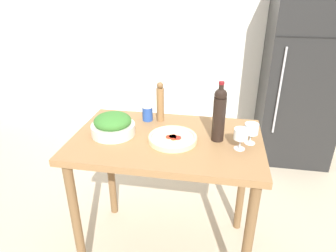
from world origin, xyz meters
TOP-DOWN VIEW (x-y plane):
  - ground_plane at (0.00, 0.00)m, footprint 14.00×14.00m
  - wall_back at (-0.00, 1.91)m, footprint 6.40×0.08m
  - refrigerator at (1.09, 1.54)m, footprint 0.72×0.67m
  - prep_counter at (0.00, 0.00)m, footprint 1.13×0.72m
  - wine_bottle at (0.30, 0.03)m, footprint 0.07×0.07m
  - wine_glass_near at (0.42, -0.06)m, footprint 0.08×0.08m
  - wine_glass_far at (0.48, 0.01)m, footprint 0.08×0.08m
  - pepper_mill at (-0.09, 0.24)m, footprint 0.05×0.05m
  - salad_bowl at (-0.33, -0.01)m, footprint 0.27×0.27m
  - homemade_pizza at (0.04, -0.04)m, footprint 0.29×0.29m
  - salt_canister at (-0.17, 0.23)m, footprint 0.07×0.07m

SIDE VIEW (x-z plane):
  - ground_plane at x=0.00m, z-range 0.00..0.00m
  - prep_counter at x=0.00m, z-range 0.32..1.22m
  - refrigerator at x=1.09m, z-range 0.00..1.84m
  - homemade_pizza at x=0.04m, z-range 0.90..0.94m
  - salt_canister at x=-0.17m, z-range 0.90..1.01m
  - salad_bowl at x=-0.33m, z-range 0.89..1.03m
  - wine_glass_near at x=0.42m, z-range 0.93..1.05m
  - wine_glass_far at x=0.48m, z-range 0.93..1.05m
  - pepper_mill at x=-0.09m, z-range 0.90..1.16m
  - wine_bottle at x=0.30m, z-range 0.89..1.25m
  - wall_back at x=0.00m, z-range 0.00..2.60m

